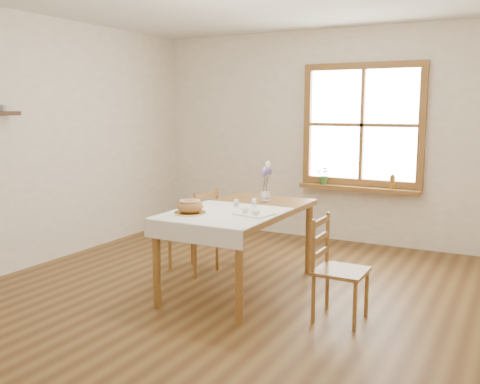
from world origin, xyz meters
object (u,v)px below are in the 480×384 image
at_px(chair_right, 341,270).
at_px(chair_left, 193,231).
at_px(dining_table, 240,218).
at_px(bread_plate, 190,213).
at_px(flower_vase, 265,197).

bearing_deg(chair_right, chair_left, 72.97).
bearing_deg(dining_table, chair_right, -15.77).
xyz_separation_m(bread_plate, flower_vase, (0.28, 0.89, 0.03)).
xyz_separation_m(chair_left, flower_vase, (0.71, 0.20, 0.37)).
relative_size(dining_table, flower_vase, 17.33).
xyz_separation_m(chair_left, chair_right, (1.71, -0.52, -0.02)).
bearing_deg(flower_vase, bread_plate, -107.53).
bearing_deg(chair_left, chair_right, 81.14).
bearing_deg(flower_vase, dining_table, -96.67).
relative_size(chair_right, bread_plate, 3.13).
xyz_separation_m(chair_left, bread_plate, (0.43, -0.69, 0.34)).
distance_m(chair_left, chair_right, 1.79).
relative_size(chair_left, bread_plate, 3.24).
height_order(chair_left, chair_right, chair_left).
height_order(dining_table, bread_plate, bread_plate).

